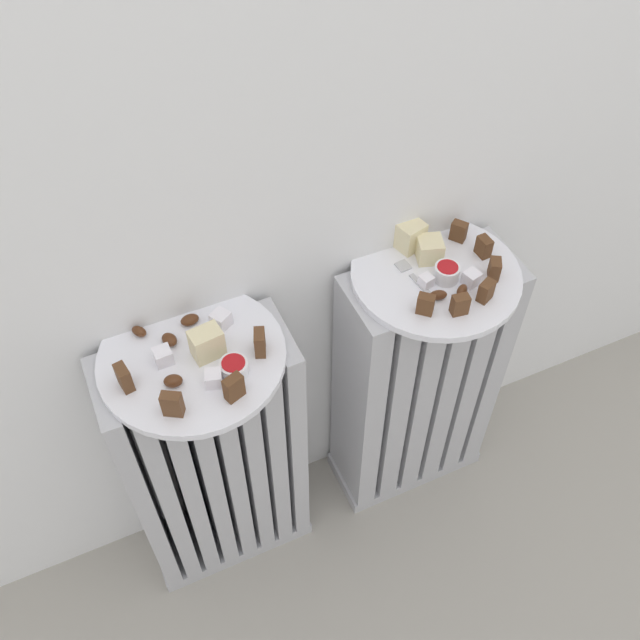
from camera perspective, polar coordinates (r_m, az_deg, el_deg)
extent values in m
plane|color=gray|center=(1.45, 4.93, -22.94)|extent=(6.00, 6.00, 0.00)
cube|color=#B2B2B7|center=(1.51, -7.24, -16.37)|extent=(0.30, 0.14, 0.03)
cube|color=#B2B2B7|center=(1.25, -14.40, -12.82)|extent=(0.03, 0.14, 0.55)
cube|color=#B2B2B7|center=(1.25, -12.71, -12.27)|extent=(0.03, 0.14, 0.55)
cube|color=#B2B2B7|center=(1.25, -11.03, -11.72)|extent=(0.03, 0.14, 0.55)
cube|color=#B2B2B7|center=(1.25, -9.36, -11.15)|extent=(0.03, 0.14, 0.55)
cube|color=#B2B2B7|center=(1.25, -7.70, -10.58)|extent=(0.03, 0.14, 0.55)
cube|color=#B2B2B7|center=(1.26, -6.05, -10.01)|extent=(0.03, 0.14, 0.55)
cube|color=#B2B2B7|center=(1.26, -4.42, -9.43)|extent=(0.03, 0.14, 0.55)
cube|color=#B2B2B7|center=(1.27, -2.81, -8.84)|extent=(0.03, 0.14, 0.55)
cube|color=#B2B2B7|center=(1.58, 6.74, -10.96)|extent=(0.30, 0.14, 0.03)
cube|color=#B2B2B7|center=(1.30, 2.99, -6.67)|extent=(0.04, 0.14, 0.55)
cube|color=#B2B2B7|center=(1.31, 4.97, -5.91)|extent=(0.04, 0.14, 0.55)
cube|color=#B2B2B7|center=(1.33, 6.90, -5.16)|extent=(0.04, 0.14, 0.55)
cube|color=#B2B2B7|center=(1.35, 8.77, -4.42)|extent=(0.04, 0.14, 0.55)
cube|color=#B2B2B7|center=(1.37, 10.59, -3.70)|extent=(0.04, 0.14, 0.55)
cube|color=#B2B2B7|center=(1.39, 12.36, -2.99)|extent=(0.04, 0.14, 0.55)
cylinder|color=white|center=(1.02, -10.29, -2.97)|extent=(0.27, 0.27, 0.01)
cylinder|color=white|center=(1.13, 9.32, 3.62)|extent=(0.27, 0.27, 0.01)
cube|color=#56351E|center=(0.99, -15.54, -4.51)|extent=(0.02, 0.03, 0.04)
cube|color=#56351E|center=(0.94, -11.84, -6.67)|extent=(0.03, 0.03, 0.04)
cube|color=#56351E|center=(0.95, -6.97, -5.43)|extent=(0.03, 0.02, 0.04)
cube|color=#56351E|center=(0.99, -4.88, -1.83)|extent=(0.02, 0.03, 0.04)
cube|color=beige|center=(0.99, -9.12, -1.87)|extent=(0.05, 0.04, 0.05)
cube|color=white|center=(1.01, -12.55, -2.86)|extent=(0.02, 0.02, 0.02)
cube|color=white|center=(1.03, -8.00, 0.05)|extent=(0.03, 0.03, 0.02)
cube|color=white|center=(0.97, -8.57, -4.68)|extent=(0.03, 0.03, 0.02)
ellipsoid|color=#4C2814|center=(1.05, -10.47, 0.01)|extent=(0.03, 0.02, 0.01)
ellipsoid|color=#4C2814|center=(1.03, -12.06, -1.56)|extent=(0.03, 0.03, 0.02)
ellipsoid|color=#4C2814|center=(0.98, -11.77, -4.83)|extent=(0.03, 0.03, 0.02)
ellipsoid|color=#4C2814|center=(1.05, -14.40, -0.89)|extent=(0.03, 0.03, 0.01)
cylinder|color=white|center=(0.98, -6.97, -3.79)|extent=(0.04, 0.04, 0.02)
cylinder|color=#B21419|center=(0.98, -6.99, -3.61)|extent=(0.03, 0.03, 0.01)
cube|color=#56351E|center=(1.05, 8.52, 1.26)|extent=(0.03, 0.03, 0.03)
cube|color=#56351E|center=(1.06, 11.24, 1.22)|extent=(0.03, 0.02, 0.03)
cube|color=#56351E|center=(1.08, 13.26, 2.29)|extent=(0.03, 0.03, 0.03)
cube|color=#56351E|center=(1.12, 13.91, 4.02)|extent=(0.03, 0.03, 0.03)
cube|color=#56351E|center=(1.15, 13.08, 5.78)|extent=(0.02, 0.03, 0.03)
cube|color=#56351E|center=(1.17, 11.13, 7.05)|extent=(0.03, 0.03, 0.03)
cube|color=beige|center=(1.13, 8.83, 5.65)|extent=(0.05, 0.05, 0.04)
cube|color=beige|center=(1.14, 7.24, 6.81)|extent=(0.05, 0.05, 0.05)
cube|color=white|center=(1.09, 8.57, 3.12)|extent=(0.02, 0.02, 0.02)
cube|color=white|center=(1.11, 12.14, 3.32)|extent=(0.03, 0.03, 0.02)
ellipsoid|color=#4C2814|center=(1.09, 11.39, 2.34)|extent=(0.03, 0.03, 0.02)
ellipsoid|color=#4C2814|center=(1.08, 9.53, 2.00)|extent=(0.03, 0.02, 0.01)
cylinder|color=white|center=(1.10, 10.18, 3.75)|extent=(0.04, 0.04, 0.03)
cylinder|color=#B21419|center=(1.10, 10.23, 4.00)|extent=(0.03, 0.03, 0.01)
cube|color=#B7B7BC|center=(1.09, 8.27, 2.67)|extent=(0.01, 0.06, 0.00)
cube|color=#B7B7BC|center=(1.12, 6.73, 4.36)|extent=(0.02, 0.02, 0.00)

